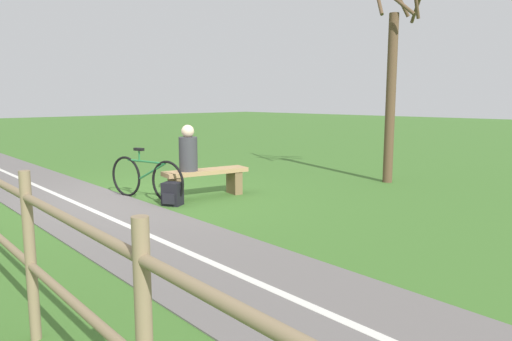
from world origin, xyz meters
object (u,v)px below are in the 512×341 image
(tree_near_bench, at_px, (393,81))
(backpack, at_px, (172,194))
(person_seated, at_px, (188,151))
(bench, at_px, (206,178))
(bicycle, at_px, (146,178))

(tree_near_bench, bearing_deg, backpack, -16.84)
(person_seated, distance_m, backpack, 0.89)
(bench, bearing_deg, backpack, 21.91)
(bicycle, height_order, backpack, bicycle)
(bench, relative_size, person_seated, 1.99)
(bicycle, relative_size, tree_near_bench, 0.37)
(backpack, bearing_deg, bench, -170.01)
(backpack, height_order, tree_near_bench, tree_near_bench)
(backpack, bearing_deg, tree_near_bench, 163.16)
(bench, xyz_separation_m, person_seated, (0.34, -0.07, 0.53))
(bench, bearing_deg, bicycle, -18.17)
(backpack, relative_size, tree_near_bench, 0.08)
(bicycle, bearing_deg, bench, 48.70)
(bench, distance_m, backpack, 0.88)
(bench, height_order, person_seated, person_seated)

